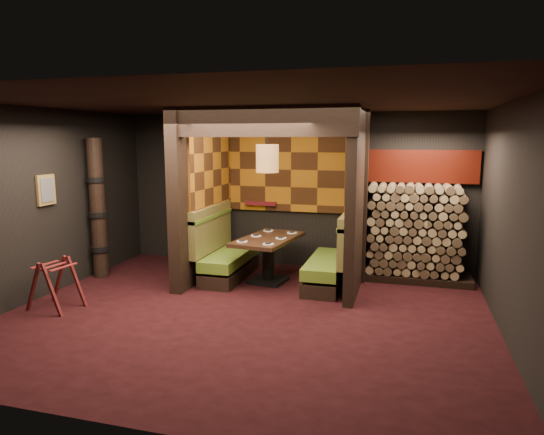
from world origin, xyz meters
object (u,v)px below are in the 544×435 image
(dining_table, at_px, (268,251))
(totem_column, at_px, (98,209))
(luggage_rack, at_px, (55,282))
(booth_bench_right, at_px, (333,262))
(firewood_stack, at_px, (420,233))
(pendant_lamp, at_px, (267,158))
(booth_bench_left, at_px, (224,255))

(dining_table, bearing_deg, totem_column, -170.75)
(luggage_rack, xyz_separation_m, totem_column, (-0.36, 1.57, 0.81))
(dining_table, bearing_deg, booth_bench_right, 4.07)
(booth_bench_right, height_order, firewood_stack, firewood_stack)
(firewood_stack, bearing_deg, pendant_lamp, -161.19)
(dining_table, distance_m, pendant_lamp, 1.54)
(booth_bench_left, height_order, pendant_lamp, pendant_lamp)
(booth_bench_left, xyz_separation_m, dining_table, (0.82, -0.08, 0.13))
(luggage_rack, bearing_deg, booth_bench_right, 30.27)
(booth_bench_right, distance_m, dining_table, 1.08)
(pendant_lamp, bearing_deg, totem_column, -171.71)
(dining_table, relative_size, luggage_rack, 2.04)
(luggage_rack, bearing_deg, dining_table, 38.63)
(booth_bench_left, distance_m, booth_bench_right, 1.89)
(pendant_lamp, bearing_deg, dining_table, 90.00)
(dining_table, distance_m, luggage_rack, 3.27)
(booth_bench_left, bearing_deg, totem_column, -165.25)
(booth_bench_left, height_order, luggage_rack, booth_bench_left)
(pendant_lamp, relative_size, luggage_rack, 1.32)
(totem_column, bearing_deg, dining_table, 9.25)
(booth_bench_left, distance_m, firewood_stack, 3.35)
(pendant_lamp, relative_size, firewood_stack, 0.58)
(pendant_lamp, relative_size, totem_column, 0.42)
(pendant_lamp, height_order, luggage_rack, pendant_lamp)
(pendant_lamp, bearing_deg, booth_bench_right, 6.71)
(pendant_lamp, distance_m, totem_column, 3.07)
(totem_column, bearing_deg, pendant_lamp, 8.29)
(luggage_rack, height_order, totem_column, totem_column)
(booth_bench_left, xyz_separation_m, totem_column, (-2.09, -0.55, 0.79))
(pendant_lamp, bearing_deg, firewood_stack, 18.81)
(booth_bench_left, distance_m, totem_column, 2.30)
(booth_bench_right, bearing_deg, booth_bench_left, 180.00)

